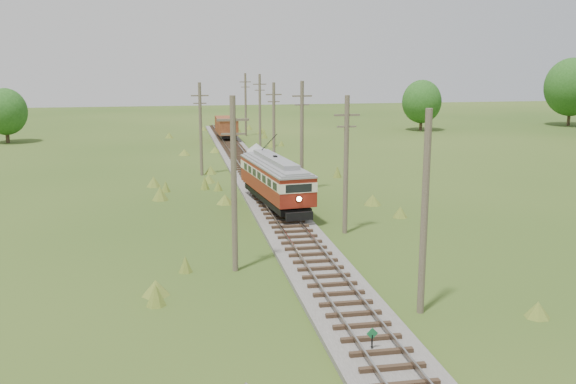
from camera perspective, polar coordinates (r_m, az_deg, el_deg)
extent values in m
plane|color=#274916|center=(23.53, 9.08, -15.65)|extent=(260.00, 260.00, 0.00)
cube|color=#605B54|center=(55.14, -2.67, 0.68)|extent=(3.60, 96.00, 0.25)
cube|color=#726659|center=(54.98, -3.41, 1.02)|extent=(0.08, 96.00, 0.17)
cube|color=#726659|center=(55.17, -1.93, 1.07)|extent=(0.08, 96.00, 0.17)
cube|color=#2D2116|center=(55.10, -2.67, 0.89)|extent=(2.40, 96.00, 0.16)
cylinder|color=black|center=(24.56, 7.47, -13.32)|extent=(0.06, 0.06, 0.80)
cube|color=#187039|center=(24.38, 7.50, -12.36)|extent=(0.45, 0.03, 0.45)
cube|color=black|center=(46.09, -1.13, -0.47)|extent=(3.29, 10.09, 0.40)
cube|color=maroon|center=(45.91, -1.14, 0.62)|extent=(3.77, 10.99, 0.99)
cube|color=#F0E6C4|center=(45.76, -1.14, 1.62)|extent=(3.80, 11.05, 0.63)
cube|color=black|center=(45.76, -1.14, 1.62)|extent=(3.77, 10.57, 0.49)
cube|color=maroon|center=(45.68, -1.14, 2.17)|extent=(3.77, 10.99, 0.27)
cube|color=gray|center=(45.63, -1.15, 2.54)|extent=(3.83, 11.10, 0.34)
cube|color=gray|center=(45.58, -1.15, 2.91)|extent=(2.08, 8.15, 0.36)
sphere|color=#FFF2BF|center=(40.77, 0.99, -0.62)|extent=(0.32, 0.32, 0.32)
cylinder|color=black|center=(46.98, -1.70, 4.43)|extent=(0.55, 4.16, 1.73)
cylinder|color=black|center=(42.11, -0.48, -1.72)|extent=(0.19, 0.73, 0.72)
cylinder|color=black|center=(42.50, 1.26, -1.59)|extent=(0.19, 0.73, 0.72)
cylinder|color=black|center=(49.78, -3.18, 0.39)|extent=(0.19, 0.73, 0.72)
cylinder|color=black|center=(50.12, -1.68, 0.48)|extent=(0.19, 0.73, 0.72)
cube|color=black|center=(85.31, -5.49, 5.13)|extent=(2.00, 6.61, 0.46)
cube|color=#5E2616|center=(85.19, -5.51, 5.89)|extent=(2.48, 7.34, 1.83)
cube|color=#5E2616|center=(85.09, -5.52, 6.53)|extent=(2.53, 7.49, 0.11)
cylinder|color=black|center=(83.07, -5.81, 4.97)|extent=(0.12, 0.73, 0.73)
cylinder|color=black|center=(83.21, -4.87, 5.00)|extent=(0.12, 0.73, 0.73)
cylinder|color=black|center=(87.41, -6.09, 5.31)|extent=(0.12, 0.73, 0.73)
cylinder|color=black|center=(87.54, -5.19, 5.33)|extent=(0.12, 0.73, 0.73)
cone|color=gray|center=(74.14, -2.83, 3.92)|extent=(3.06, 3.06, 1.15)
cone|color=gray|center=(73.34, -2.13, 3.65)|extent=(1.72, 1.72, 0.67)
cylinder|color=brown|center=(27.45, 12.04, -1.91)|extent=(0.30, 0.30, 8.80)
cylinder|color=brown|center=(39.59, 5.18, 2.35)|extent=(0.30, 0.30, 8.60)
cube|color=brown|center=(39.20, 5.26, 6.83)|extent=(1.60, 0.12, 0.12)
cube|color=brown|center=(39.27, 5.24, 5.81)|extent=(1.20, 0.10, 0.10)
cylinder|color=brown|center=(52.05, 1.24, 4.90)|extent=(0.30, 0.30, 9.00)
cube|color=brown|center=(51.76, 1.26, 8.53)|extent=(1.60, 0.12, 0.12)
cube|color=brown|center=(51.80, 1.25, 7.76)|extent=(1.20, 0.10, 0.10)
cylinder|color=brown|center=(64.76, -1.26, 6.00)|extent=(0.30, 0.30, 8.40)
cube|color=brown|center=(64.52, -1.28, 8.66)|extent=(1.60, 0.12, 0.12)
cube|color=brown|center=(64.57, -1.27, 8.04)|extent=(1.20, 0.10, 0.10)
cylinder|color=brown|center=(77.60, -2.51, 7.15)|extent=(0.30, 0.30, 8.90)
cube|color=brown|center=(77.40, -2.54, 9.55)|extent=(1.60, 0.12, 0.12)
cube|color=brown|center=(77.43, -2.53, 9.03)|extent=(1.20, 0.10, 0.10)
cylinder|color=brown|center=(90.44, -3.79, 7.74)|extent=(0.30, 0.30, 8.70)
cube|color=brown|center=(90.27, -3.82, 9.74)|extent=(1.60, 0.12, 0.12)
cube|color=brown|center=(90.30, -3.81, 9.29)|extent=(1.20, 0.10, 0.10)
cylinder|color=brown|center=(32.37, -4.83, 0.58)|extent=(0.30, 0.30, 9.00)
cube|color=brown|center=(31.89, -4.93, 6.41)|extent=(1.60, 0.12, 0.12)
cube|color=brown|center=(31.97, -4.91, 5.16)|extent=(1.20, 0.10, 0.10)
cylinder|color=brown|center=(60.02, -7.77, 5.53)|extent=(0.30, 0.30, 8.60)
cube|color=brown|center=(59.77, -7.85, 8.49)|extent=(1.60, 0.12, 0.12)
cube|color=brown|center=(59.81, -7.83, 7.82)|extent=(1.20, 0.10, 0.10)
cylinder|color=#38281C|center=(113.32, 23.71, 6.31)|extent=(0.50, 0.50, 3.60)
ellipsoid|color=#1F4E17|center=(113.06, 23.89, 8.53)|extent=(8.40, 8.40, 9.24)
cylinder|color=#38281C|center=(90.55, -23.68, 4.76)|extent=(0.50, 0.50, 2.34)
ellipsoid|color=#1F4E17|center=(90.29, -23.83, 6.56)|extent=(5.46, 5.46, 6.01)
cylinder|color=#38281C|center=(99.34, 11.73, 6.10)|extent=(0.50, 0.50, 2.52)
ellipsoid|color=#1F4E17|center=(99.10, 11.80, 7.88)|extent=(5.88, 5.88, 6.47)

